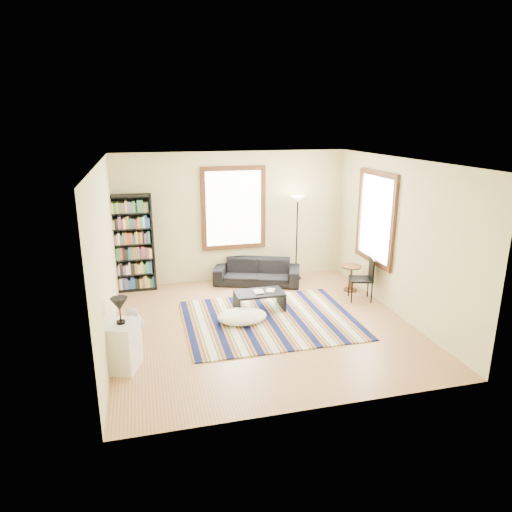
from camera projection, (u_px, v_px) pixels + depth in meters
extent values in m
cube|color=tan|center=(263.00, 327.00, 7.96)|extent=(5.00, 5.00, 0.10)
cube|color=white|center=(264.00, 158.00, 7.13)|extent=(5.00, 5.00, 0.10)
cube|color=beige|center=(233.00, 217.00, 9.91)|extent=(5.00, 0.10, 2.80)
cube|color=beige|center=(322.00, 305.00, 5.18)|extent=(5.00, 0.10, 2.80)
cube|color=beige|center=(102.00, 258.00, 6.95)|extent=(0.10, 5.00, 2.80)
cube|color=beige|center=(401.00, 238.00, 8.14)|extent=(0.10, 5.00, 2.80)
cube|color=white|center=(234.00, 208.00, 9.78)|extent=(1.20, 0.06, 1.60)
cube|color=white|center=(376.00, 218.00, 8.81)|extent=(0.06, 1.20, 1.60)
cube|color=#0C133E|center=(270.00, 319.00, 8.11)|extent=(3.02, 2.41, 0.02)
imported|color=black|center=(257.00, 272.00, 9.87)|extent=(1.96, 1.29, 0.53)
cube|color=black|center=(131.00, 243.00, 9.31)|extent=(0.90, 0.30, 2.00)
cube|color=black|center=(259.00, 301.00, 8.49)|extent=(0.94, 0.58, 0.36)
imported|color=beige|center=(254.00, 292.00, 8.42)|extent=(0.18, 0.24, 0.02)
imported|color=beige|center=(266.00, 290.00, 8.52)|extent=(0.23, 0.25, 0.02)
ellipsoid|color=white|center=(242.00, 316.00, 8.01)|extent=(1.05, 0.92, 0.22)
cylinder|color=#4E2D13|center=(351.00, 278.00, 9.45)|extent=(0.44, 0.44, 0.54)
cube|color=black|center=(361.00, 279.00, 8.92)|extent=(0.51, 0.50, 0.86)
cube|color=silver|center=(123.00, 346.00, 6.44)|extent=(0.52, 0.60, 0.70)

